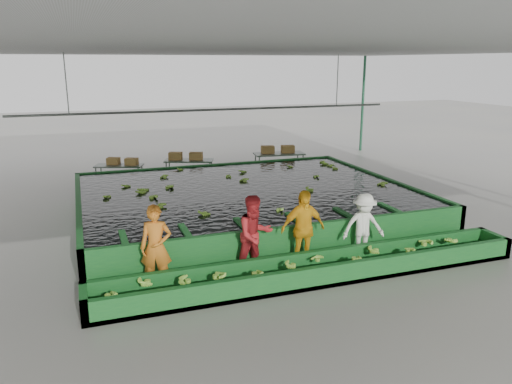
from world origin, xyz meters
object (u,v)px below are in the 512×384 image
object	(u,v)px
packing_table_mid	(189,170)
box_stack_mid	(186,160)
flotation_tank	(245,201)
worker_a	(156,247)
worker_b	(255,235)
worker_d	(364,226)
box_stack_left	(123,164)
packing_table_left	(120,175)
sorting_trough	(318,269)
worker_c	(303,229)
packing_table_right	(279,164)
box_stack_right	(278,153)

from	to	relation	value
packing_table_mid	box_stack_mid	size ratio (longest dim) A/B	1.43
flotation_tank	worker_a	distance (m)	5.51
worker_b	worker_d	distance (m)	2.82
worker_a	box_stack_left	world-z (taller)	worker_a
packing_table_left	box_stack_mid	size ratio (longest dim) A/B	1.34
worker_a	sorting_trough	bearing A→B (deg)	2.83
sorting_trough	worker_c	xyz separation A→B (m)	(-0.02, 0.80, 0.68)
worker_d	packing_table_right	world-z (taller)	worker_d
worker_d	box_stack_right	xyz separation A→B (m)	(1.52, 9.34, 0.15)
box_stack_mid	worker_a	bearing A→B (deg)	-105.43
box_stack_left	flotation_tank	bearing A→B (deg)	-58.96
flotation_tank	worker_a	xyz separation A→B (m)	(-3.41, -4.30, 0.46)
worker_c	packing_table_left	distance (m)	10.24
worker_c	box_stack_mid	xyz separation A→B (m)	(-0.75, 9.58, -0.05)
packing_table_left	flotation_tank	bearing A→B (deg)	-57.72
packing_table_left	box_stack_mid	distance (m)	2.66
flotation_tank	box_stack_left	world-z (taller)	box_stack_left
worker_b	packing_table_mid	distance (m)	9.53
worker_b	box_stack_right	xyz separation A→B (m)	(4.34, 9.34, 0.04)
worker_a	worker_c	bearing A→B (deg)	16.02
worker_b	packing_table_right	bearing A→B (deg)	54.49
worker_b	packing_table_right	world-z (taller)	worker_b
worker_b	packing_table_mid	bearing A→B (deg)	76.42
box_stack_left	worker_c	bearing A→B (deg)	-71.59
packing_table_right	box_stack_left	world-z (taller)	packing_table_right
packing_table_left	box_stack_right	size ratio (longest dim) A/B	1.28
sorting_trough	worker_a	size ratio (longest dim) A/B	5.49
flotation_tank	box_stack_left	xyz separation A→B (m)	(-3.24, 5.39, 0.37)
worker_d	packing_table_right	xyz separation A→B (m)	(1.56, 9.29, -0.33)
worker_a	worker_d	world-z (taller)	worker_a
worker_d	box_stack_mid	size ratio (longest dim) A/B	1.20
worker_b	box_stack_mid	size ratio (longest dim) A/B	1.36
worker_c	box_stack_left	bearing A→B (deg)	107.58
worker_a	box_stack_mid	size ratio (longest dim) A/B	1.35
worker_a	box_stack_left	distance (m)	9.69
worker_d	sorting_trough	bearing A→B (deg)	-143.92
flotation_tank	worker_c	size ratio (longest dim) A/B	5.39
worker_d	box_stack_mid	world-z (taller)	worker_d
packing_table_left	box_stack_left	size ratio (longest dim) A/B	1.50
packing_table_mid	packing_table_right	bearing A→B (deg)	-3.20
worker_b	box_stack_mid	world-z (taller)	worker_b
worker_a	worker_b	world-z (taller)	worker_b
box_stack_left	packing_table_right	bearing A→B (deg)	-3.59
packing_table_left	sorting_trough	bearing A→B (deg)	-72.06
worker_a	worker_d	xyz separation A→B (m)	(5.03, 0.00, -0.10)
flotation_tank	worker_b	size ratio (longest dim) A/B	5.45
worker_c	worker_d	world-z (taller)	worker_c
worker_c	box_stack_mid	distance (m)	9.61
worker_a	packing_table_left	size ratio (longest dim) A/B	1.01
worker_c	box_stack_right	distance (m)	9.86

